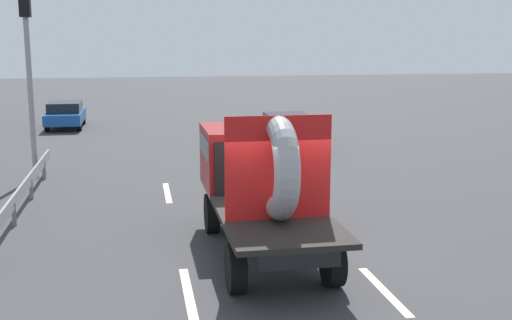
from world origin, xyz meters
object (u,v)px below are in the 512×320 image
flatbed_truck (258,173)px  traffic_light (28,55)px  oncoming_car (65,114)px  distant_sedan (288,130)px

flatbed_truck → traffic_light: (-5.53, 7.50, 2.24)m
oncoming_car → flatbed_truck: bearing=-73.1°
distant_sedan → oncoming_car: 11.92m
distant_sedan → oncoming_car: (-9.08, 7.72, -0.05)m
traffic_light → oncoming_car: traffic_light is taller
flatbed_truck → oncoming_car: (-5.78, 19.00, -0.84)m
flatbed_truck → distant_sedan: 11.78m
flatbed_truck → oncoming_car: 19.87m
flatbed_truck → traffic_light: bearing=126.4°
distant_sedan → traffic_light: size_ratio=0.71×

